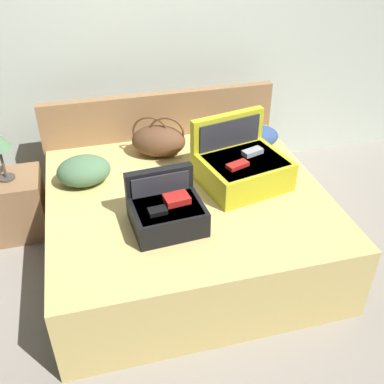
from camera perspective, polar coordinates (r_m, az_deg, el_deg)
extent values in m
plane|color=gray|center=(3.09, 1.32, -12.55)|extent=(12.00, 12.00, 0.00)
cube|color=#B7C1B2|center=(3.84, -5.55, 19.84)|extent=(8.00, 0.10, 2.60)
cube|color=tan|center=(3.19, -0.58, -4.19)|extent=(1.84, 1.68, 0.53)
cube|color=olive|center=(3.81, -3.87, 6.03)|extent=(1.88, 0.08, 0.90)
cube|color=gold|center=(3.09, 6.63, 2.44)|extent=(0.63, 0.54, 0.20)
cube|color=#28282D|center=(3.07, 6.66, 2.92)|extent=(0.55, 0.47, 0.14)
cube|color=#B21E19|center=(2.94, 5.76, 3.35)|extent=(0.16, 0.11, 0.03)
cube|color=#99999E|center=(3.10, 7.62, 4.98)|extent=(0.16, 0.11, 0.04)
cube|color=gold|center=(3.21, 4.41, 6.25)|extent=(0.55, 0.17, 0.43)
cube|color=#28282D|center=(3.18, 4.73, 5.98)|extent=(0.46, 0.11, 0.37)
cube|color=black|center=(2.69, -2.99, -3.26)|extent=(0.44, 0.34, 0.16)
cube|color=#28282D|center=(2.68, -3.00, -2.84)|extent=(0.39, 0.30, 0.11)
cube|color=black|center=(2.59, -4.36, -2.45)|extent=(0.11, 0.08, 0.03)
cube|color=#B21E19|center=(2.67, -1.95, -0.92)|extent=(0.16, 0.13, 0.05)
cube|color=black|center=(2.79, -4.11, 0.15)|extent=(0.42, 0.09, 0.31)
cube|color=#28282D|center=(2.76, -3.91, -0.24)|extent=(0.36, 0.04, 0.27)
ellipsoid|color=brown|center=(3.44, -4.22, 6.43)|extent=(0.47, 0.39, 0.23)
torus|color=brown|center=(3.42, -5.29, 7.41)|extent=(0.26, 0.11, 0.27)
torus|color=brown|center=(3.40, -3.24, 7.35)|extent=(0.26, 0.11, 0.27)
ellipsoid|color=#4C724C|center=(3.18, -13.47, 2.63)|extent=(0.37, 0.30, 0.20)
ellipsoid|color=navy|center=(3.55, 6.97, 6.84)|extent=(0.52, 0.32, 0.19)
cube|color=olive|center=(3.67, -21.46, -1.59)|extent=(0.44, 0.40, 0.48)
cylinder|color=#3F3833|center=(3.54, -22.30, 1.68)|extent=(0.12, 0.12, 0.02)
cylinder|color=#4C443D|center=(3.48, -22.74, 3.41)|extent=(0.02, 0.02, 0.24)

